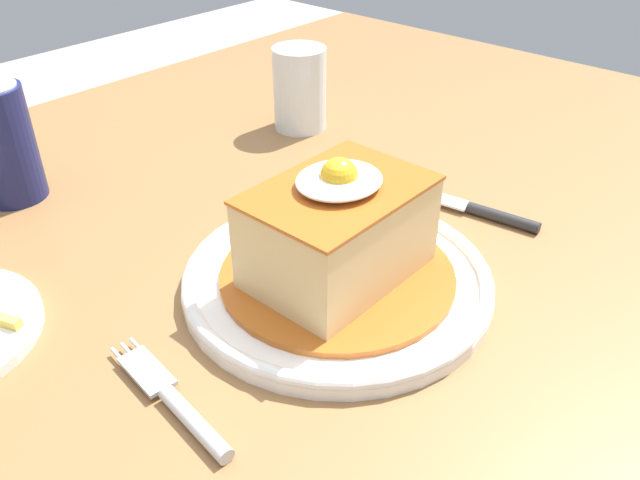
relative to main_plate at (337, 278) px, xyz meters
name	(u,v)px	position (x,y,z in m)	size (l,w,h in m)	color
dining_table	(239,308)	(-0.01, 0.13, -0.10)	(1.47, 0.93, 0.73)	olive
main_plate	(337,278)	(0.00, 0.00, 0.00)	(0.27, 0.27, 0.02)	white
sandwich_meal	(338,236)	(0.00, 0.00, 0.04)	(0.20, 0.20, 0.11)	#B75B1E
fork	(178,405)	(-0.18, -0.01, 0.00)	(0.03, 0.14, 0.01)	silver
knife	(481,211)	(0.19, -0.03, 0.00)	(0.04, 0.17, 0.01)	#262628
soda_can	(2,144)	(-0.11, 0.36, 0.05)	(0.07, 0.07, 0.12)	#191E51
drinking_glass	(300,94)	(0.23, 0.26, 0.04)	(0.07, 0.07, 0.10)	gold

